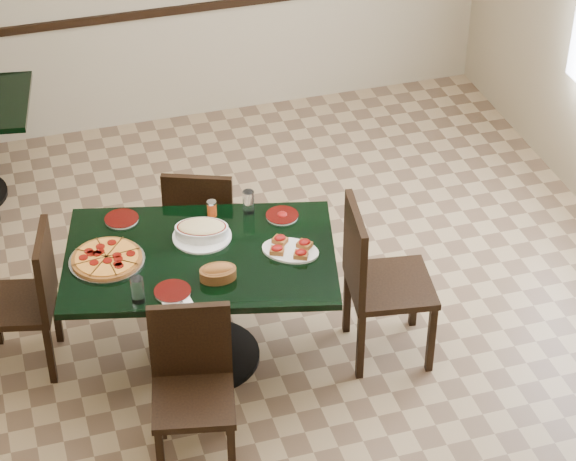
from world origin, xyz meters
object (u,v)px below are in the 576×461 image
object	(u,v)px
main_table	(201,280)
lasagna_casserole	(202,231)
chair_left	(30,294)
bruschetta_platter	(290,248)
chair_near	(192,379)
chair_far	(202,222)
bread_basket	(218,272)
pepperoni_pizza	(107,259)
chair_right	(375,275)

from	to	relation	value
main_table	lasagna_casserole	bearing A→B (deg)	86.14
chair_left	bruschetta_platter	distance (m)	1.47
chair_near	chair_left	xyz separation A→B (m)	(-0.71, 0.92, -0.00)
chair_far	chair_left	world-z (taller)	same
main_table	bread_basket	xyz separation A→B (m)	(0.04, -0.23, 0.22)
lasagna_casserole	main_table	bearing A→B (deg)	-91.12
chair_far	pepperoni_pizza	world-z (taller)	chair_far
chair_far	main_table	bearing A→B (deg)	98.52
pepperoni_pizza	lasagna_casserole	size ratio (longest dim) A/B	1.21
pepperoni_pizza	bruschetta_platter	size ratio (longest dim) A/B	1.06
chair_far	chair_right	distance (m)	1.17
chair_near	pepperoni_pizza	world-z (taller)	chair_near
chair_far	pepperoni_pizza	xyz separation A→B (m)	(-0.64, -0.57, 0.27)
lasagna_casserole	pepperoni_pizza	bearing A→B (deg)	-156.49
chair_near	lasagna_casserole	xyz separation A→B (m)	(0.26, 0.82, 0.30)
chair_right	bread_basket	xyz separation A→B (m)	(-0.89, -0.01, 0.23)
lasagna_casserole	chair_near	bearing A→B (deg)	-90.81
chair_far	bruschetta_platter	world-z (taller)	chair_far
chair_left	pepperoni_pizza	xyz separation A→B (m)	(0.43, -0.17, 0.27)
main_table	chair_left	world-z (taller)	chair_left
chair_far	chair_right	world-z (taller)	chair_right
bruschetta_platter	main_table	bearing A→B (deg)	-159.25
lasagna_casserole	bruschetta_platter	bearing A→B (deg)	-15.59
chair_left	bruschetta_platter	world-z (taller)	chair_left
chair_right	bruschetta_platter	world-z (taller)	chair_right
main_table	chair_near	world-z (taller)	chair_near
chair_right	main_table	bearing A→B (deg)	85.12
chair_far	lasagna_casserole	world-z (taller)	chair_far
main_table	chair_left	size ratio (longest dim) A/B	1.86
chair_left	main_table	bearing A→B (deg)	88.01
main_table	pepperoni_pizza	distance (m)	0.54
chair_near	main_table	bearing A→B (deg)	84.49
main_table	chair_right	bearing A→B (deg)	0.26
bruschetta_platter	chair_left	bearing A→B (deg)	-159.74
main_table	pepperoni_pizza	world-z (taller)	pepperoni_pizza
chair_far	chair_right	xyz separation A→B (m)	(0.78, -0.87, 0.07)
bread_basket	chair_near	bearing A→B (deg)	-115.93
main_table	chair_right	world-z (taller)	chair_right
chair_right	pepperoni_pizza	world-z (taller)	chair_right
chair_near	bread_basket	bearing A→B (deg)	71.90
main_table	pepperoni_pizza	bearing A→B (deg)	-175.53
chair_left	bruschetta_platter	bearing A→B (deg)	88.27
chair_far	bruschetta_platter	bearing A→B (deg)	134.40
main_table	chair_right	distance (m)	0.96
bread_basket	bruschetta_platter	world-z (taller)	bread_basket
main_table	chair_right	size ratio (longest dim) A/B	1.65
chair_left	bread_basket	distance (m)	1.12
chair_near	chair_right	xyz separation A→B (m)	(1.14, 0.45, 0.07)
pepperoni_pizza	bread_basket	distance (m)	0.62
pepperoni_pizza	main_table	bearing A→B (deg)	-9.21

